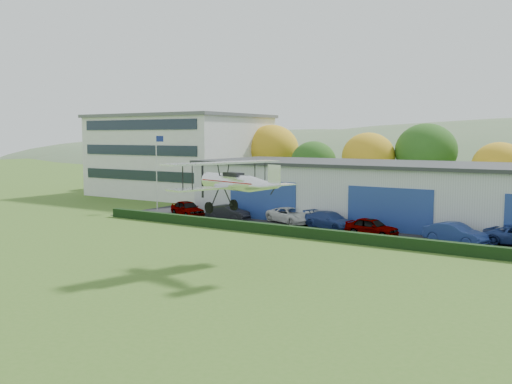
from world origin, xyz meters
The scene contains 15 objects.
ground centered at (0.00, 0.00, 0.00)m, with size 300.00×300.00×0.00m, color #3C621F.
apron centered at (3.00, 21.00, 0.03)m, with size 48.00×9.00×0.05m, color black.
hedge centered at (3.00, 16.20, 0.40)m, with size 46.00×0.60×0.80m, color black.
hangar centered at (5.00, 27.98, 2.66)m, with size 40.60×12.60×5.30m.
office_block centered at (-28.00, 35.00, 5.21)m, with size 20.60×15.60×10.40m.
flagpole centered at (-19.88, 22.00, 4.78)m, with size 1.05×0.10×8.00m.
tree_belt centered at (0.85, 40.62, 5.61)m, with size 75.70×13.22×10.12m.
distant_hills centered at (-4.38, 140.00, -13.05)m, with size 430.00×196.00×56.00m.
car_0 centered at (-14.02, 19.76, 0.80)m, with size 1.78×4.43×1.51m, color gray.
car_1 centered at (-9.52, 20.08, 0.74)m, with size 1.46×4.17×1.38m, color black.
car_2 centered at (-3.78, 21.58, 0.73)m, with size 2.27×4.92×1.37m, color silver.
car_3 centered at (0.51, 20.61, 0.76)m, with size 2.00×4.92×1.43m, color navy.
car_4 centered at (4.58, 19.38, 0.75)m, with size 1.65×4.11×1.40m, color gray.
car_5 centered at (10.67, 19.83, 0.79)m, with size 1.56×4.47×1.47m, color navy.
biplane centered at (1.57, 5.47, 5.11)m, with size 7.06×8.01×2.99m.
Camera 1 is at (20.15, -20.81, 7.68)m, focal length 39.19 mm.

